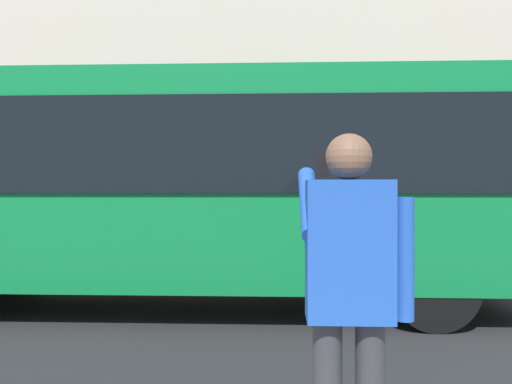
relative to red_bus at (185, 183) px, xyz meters
The scene contains 4 objects.
ground_plane 2.04m from the red_bus, behind, with size 60.00×60.00×0.00m, color #232326.
building_facade_far 8.24m from the red_bus, 99.48° to the right, with size 28.00×1.55×12.00m.
red_bus is the anchor object (origin of this frame).
pedestrian_photographer 4.82m from the red_bus, 109.65° to the left, with size 0.53×0.52×1.70m.
Camera 1 is at (-0.13, 7.09, 1.58)m, focal length 36.23 mm.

